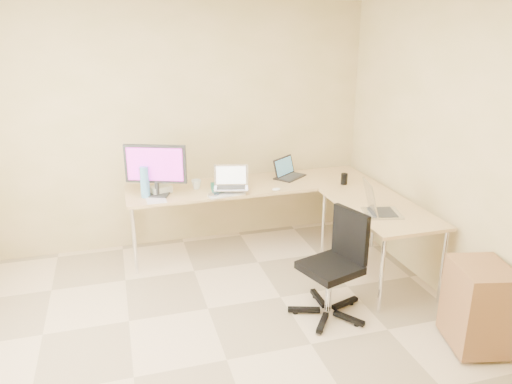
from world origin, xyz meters
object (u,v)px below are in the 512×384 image
object	(u,v)px
monitor	(156,170)
keyboard	(227,195)
desk_return	(377,241)
cabinet	(478,305)
laptop_black	(290,168)
office_chair	(330,261)
desk_main	(252,215)
desk_fan	(145,176)
laptop_center	(231,178)
water_bottle	(145,182)
mug	(196,184)
laptop_return	(383,201)

from	to	relation	value
monitor	keyboard	bearing A→B (deg)	5.04
desk_return	cabinet	bearing A→B (deg)	-83.00
cabinet	monitor	bearing A→B (deg)	148.60
laptop_black	keyboard	world-z (taller)	laptop_black
laptop_black	office_chair	distance (m)	1.65
desk_main	keyboard	size ratio (longest dim) A/B	7.06
office_chair	cabinet	distance (m)	1.15
monitor	desk_fan	bearing A→B (deg)	128.80
laptop_center	water_bottle	xyz separation A→B (m)	(-0.84, 0.11, 0.00)
office_chair	desk_return	bearing A→B (deg)	16.82
monitor	mug	world-z (taller)	monitor
keyboard	laptop_return	world-z (taller)	laptop_return
laptop_black	mug	size ratio (longest dim) A/B	3.41
laptop_return	office_chair	bearing A→B (deg)	129.39
monitor	laptop_center	bearing A→B (deg)	12.17
keyboard	office_chair	size ratio (longest dim) A/B	0.41
desk_main	office_chair	bearing A→B (deg)	-80.78
laptop_center	desk_fan	bearing A→B (deg)	167.28
water_bottle	laptop_return	bearing A→B (deg)	-28.04
laptop_black	laptop_return	distance (m)	1.35
laptop_center	office_chair	size ratio (longest dim) A/B	0.37
laptop_center	laptop_black	world-z (taller)	laptop_center
laptop_black	keyboard	bearing A→B (deg)	168.55
mug	cabinet	distance (m)	2.84
desk_main	water_bottle	size ratio (longest dim) A/B	8.50
monitor	mug	distance (m)	0.48
desk_return	mug	bearing A→B (deg)	147.58
mug	desk_fan	world-z (taller)	desk_fan
desk_main	desk_return	world-z (taller)	same
desk_return	water_bottle	xyz separation A→B (m)	(-2.10, 0.89, 0.52)
water_bottle	desk_fan	bearing A→B (deg)	86.28
keyboard	laptop_center	bearing A→B (deg)	41.42
laptop_return	desk_main	bearing A→B (deg)	49.95
desk_main	desk_return	xyz separation A→B (m)	(0.98, -1.00, 0.00)
monitor	desk_fan	size ratio (longest dim) A/B	2.46
monitor	laptop_center	world-z (taller)	monitor
desk_return	water_bottle	distance (m)	2.34
desk_fan	laptop_return	world-z (taller)	laptop_return
laptop_black	monitor	bearing A→B (deg)	150.33
laptop_return	desk_fan	bearing A→B (deg)	68.37
laptop_black	desk_fan	xyz separation A→B (m)	(-1.58, 0.10, 0.01)
laptop_center	monitor	bearing A→B (deg)	-174.92
water_bottle	mug	bearing A→B (deg)	12.10
monitor	laptop_center	size ratio (longest dim) A/B	1.78
desk_main	keyboard	distance (m)	0.59
laptop_black	cabinet	size ratio (longest dim) A/B	0.54
desk_return	office_chair	size ratio (longest dim) A/B	1.41
laptop_center	cabinet	distance (m)	2.50
laptop_center	mug	world-z (taller)	laptop_center
desk_return	cabinet	distance (m)	1.23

